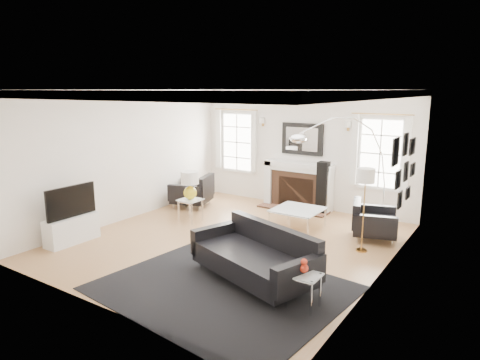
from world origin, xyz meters
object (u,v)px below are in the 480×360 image
Objects in this scene: fireplace at (298,186)px; gourd_lamp at (190,183)px; armchair_left at (194,192)px; coffee_table at (298,210)px; armchair_right at (372,222)px; arc_floor_lamp at (342,168)px; sofa at (257,257)px.

fireplace is 2.70m from gourd_lamp.
coffee_table is at bearing -2.37° from armchair_left.
gourd_lamp is (-3.60, -1.05, 0.51)m from armchair_right.
gourd_lamp is at bearing -156.43° from arc_floor_lamp.
gourd_lamp is at bearing -54.40° from armchair_left.
armchair_left is (-3.39, 2.66, 0.00)m from sofa.
sofa is 2.90m from armchair_right.
sofa is 3.23m from gourd_lamp.
sofa is 4.31m from armchair_left.
fireplace is at bearing 107.57° from sofa.
armchair_right is at bearing -16.34° from arc_floor_lamp.
sofa is at bearing -107.88° from armchair_right.
sofa reaches higher than armchair_left.
fireplace is 1.59m from coffee_table.
arc_floor_lamp is at bearing 86.48° from sofa.
armchair_left is at bearing 141.92° from sofa.
sofa is 3.11m from arc_floor_lamp.
sofa reaches higher than coffee_table.
arc_floor_lamp is at bearing -34.69° from fireplace.
armchair_left is at bearing 177.63° from coffee_table.
fireplace is 1.46× the size of armchair_left.
fireplace reaches higher than armchair_right.
fireplace is at bearing 57.16° from gourd_lamp.
gourd_lamp is (-1.45, -2.25, 0.30)m from fireplace.
fireplace reaches higher than gourd_lamp.
coffee_table is 2.35m from gourd_lamp.
gourd_lamp is at bearing -122.84° from fireplace.
gourd_lamp is at bearing -158.71° from coffee_table.
coffee_table is at bearing -150.28° from arc_floor_lamp.
arc_floor_lamp reaches higher than armchair_left.
arc_floor_lamp reaches higher than sofa.
armchair_left is 4.28m from armchair_right.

